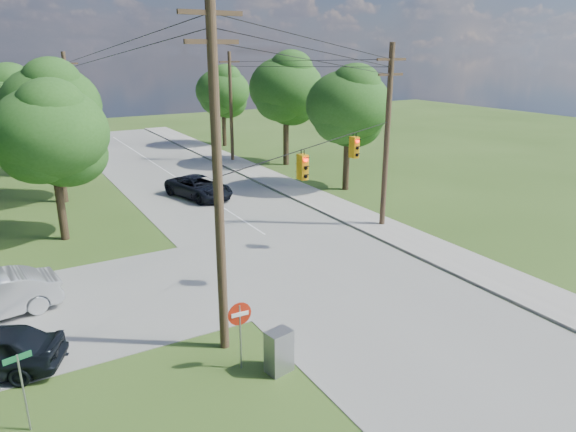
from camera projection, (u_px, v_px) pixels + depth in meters
ground at (337, 319)px, 20.14m from camera, size 140.00×140.00×0.00m
main_road at (312, 265)px, 25.21m from camera, size 10.00×100.00×0.03m
sidewalk_east at (414, 240)px, 28.37m from camera, size 2.60×100.00×0.12m
pole_sw at (218, 176)px, 16.37m from camera, size 2.00×0.32×12.00m
pole_ne at (387, 135)px, 29.28m from camera, size 2.00×0.32×10.50m
pole_north_e at (231, 106)px, 47.54m from camera, size 2.00×0.32×10.00m
pole_north_w at (71, 115)px, 40.95m from camera, size 2.00×0.32×10.00m
power_lines at (241, 68)px, 27.56m from camera, size 13.93×29.62×4.93m
traffic_signals at (331, 156)px, 23.32m from camera, size 4.91×3.27×1.05m
tree_w_near at (51, 133)px, 26.90m from camera, size 6.00×6.00×8.40m
tree_w_mid at (52, 106)px, 33.78m from camera, size 6.40×6.40×9.22m
tree_w_far at (11, 100)px, 41.18m from camera, size 6.00×6.00×8.73m
tree_e_near at (348, 106)px, 37.11m from camera, size 6.20×6.20×8.81m
tree_e_mid at (286, 88)px, 45.40m from camera, size 6.60×6.60×9.64m
tree_e_far at (223, 91)px, 55.13m from camera, size 5.80×5.80×8.32m
car_main_north at (199, 187)px, 36.51m from camera, size 4.05×6.04×1.54m
control_cabinet at (279, 351)px, 16.66m from camera, size 0.91×0.73×1.48m
do_not_enter_sign at (240, 321)px, 16.50m from camera, size 0.80×0.10×2.41m
street_name_sign at (22, 382)px, 13.79m from camera, size 0.71×0.19×2.40m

